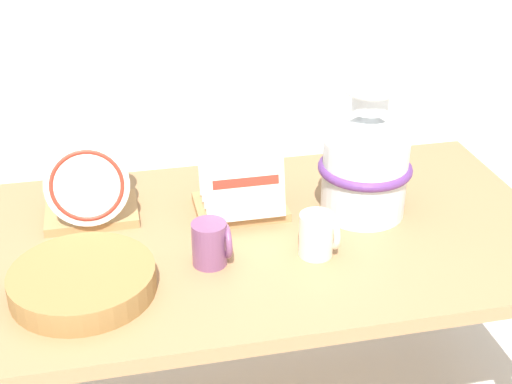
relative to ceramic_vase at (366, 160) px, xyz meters
name	(u,v)px	position (x,y,z in m)	size (l,w,h in m)	color
display_table	(256,255)	(-0.28, -0.04, -0.21)	(1.43, 0.78, 0.61)	#9E754C
ceramic_vase	(366,160)	(0.00, 0.00, 0.00)	(0.23, 0.23, 0.34)	silver
dish_rack_round_plates	(89,191)	(-0.66, 0.11, -0.07)	(0.22, 0.20, 0.22)	tan
dish_rack_square_plates	(240,184)	(-0.30, 0.07, -0.07)	(0.22, 0.19, 0.21)	tan
wicker_charger_stack	(83,281)	(-0.69, -0.20, -0.12)	(0.30, 0.30, 0.05)	olive
mug_plum_glaze	(212,243)	(-0.41, -0.15, -0.09)	(0.08, 0.08, 0.10)	#7A4770
mug_cream_glaze	(318,234)	(-0.16, -0.16, -0.09)	(0.08, 0.08, 0.10)	silver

